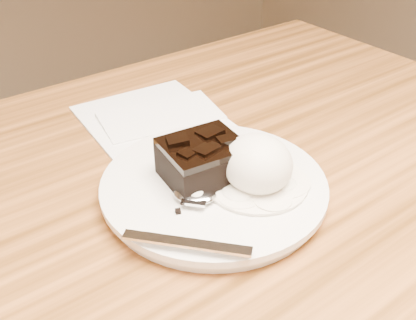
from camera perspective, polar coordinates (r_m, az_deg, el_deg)
plate at (r=0.52m, az=0.66°, el=-3.25°), size 0.24×0.24×0.02m
brownie at (r=0.51m, az=-0.59°, el=-0.36°), size 0.09×0.08×0.04m
ice_cream_scoop at (r=0.50m, az=5.63°, el=-0.42°), size 0.07×0.07×0.06m
melt_puddle at (r=0.52m, az=5.49°, el=-2.60°), size 0.11×0.11×0.00m
spoon at (r=0.49m, az=-1.49°, el=-4.14°), size 0.14×0.15×0.01m
napkin at (r=0.67m, az=-6.57°, el=4.98°), size 0.18×0.18×0.01m
crumb_a at (r=0.48m, az=-3.44°, el=-5.88°), size 0.01×0.01×0.00m
crumb_b at (r=0.50m, az=-1.42°, el=-3.51°), size 0.01×0.01×0.00m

